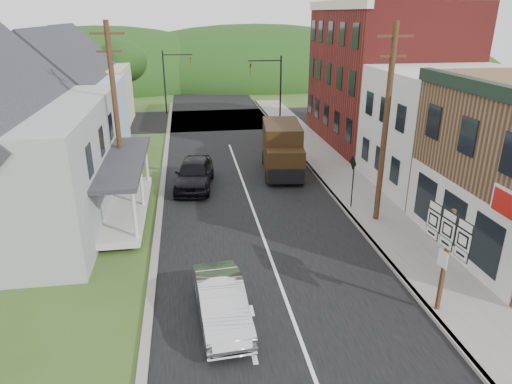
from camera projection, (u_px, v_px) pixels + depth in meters
name	position (u px, v px, depth m)	size (l,w,h in m)	color
ground	(274.00, 268.00, 17.79)	(120.00, 120.00, 0.00)	#2D4719
road	(242.00, 181.00, 26.99)	(9.00, 90.00, 0.02)	black
cross_road	(220.00, 120.00, 42.63)	(60.00, 9.00, 0.02)	black
sidewalk_right	(350.00, 187.00, 25.95)	(2.80, 55.00, 0.15)	slate
curb_right	(327.00, 188.00, 25.76)	(0.20, 55.00, 0.15)	slate
curb_left	(161.00, 197.00, 24.47)	(0.30, 55.00, 0.12)	slate
storefront_white	(451.00, 131.00, 25.09)	(8.00, 7.00, 6.50)	silver
storefront_red	(384.00, 76.00, 33.19)	(8.00, 12.00, 10.00)	maroon
house_blue	(66.00, 103.00, 30.53)	(7.14, 8.16, 7.28)	#95ADCB
house_cream	(85.00, 84.00, 38.74)	(7.14, 8.16, 7.28)	beige
utility_pole_right	(385.00, 126.00, 20.09)	(1.60, 0.26, 9.00)	#472D19
utility_pole_left	(116.00, 113.00, 22.53)	(1.60, 0.26, 9.00)	#472D19
traffic_signal_right	(273.00, 83.00, 38.64)	(2.87, 0.20, 6.00)	black
traffic_signal_left	(171.00, 75.00, 43.87)	(2.87, 0.20, 6.00)	black
tree_left_d	(122.00, 62.00, 44.17)	(4.80, 4.80, 6.94)	#382616
forested_ridge	(205.00, 79.00, 68.39)	(90.00, 30.00, 16.00)	#15340F
silver_sedan	(222.00, 303.00, 14.50)	(1.46, 4.17, 1.37)	silver
dark_sedan	(194.00, 173.00, 25.76)	(1.97, 4.88, 1.66)	black
delivery_van	(282.00, 149.00, 27.88)	(2.78, 5.61, 3.02)	black
route_sign_cluster	(446.00, 247.00, 14.24)	(0.28, 2.05, 3.59)	#472D19
warning_sign	(353.00, 174.00, 22.46)	(0.13, 0.75, 2.71)	black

